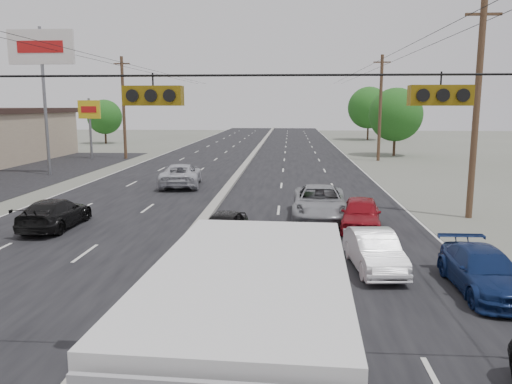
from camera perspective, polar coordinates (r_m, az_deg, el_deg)
ground at (r=11.07m, az=-18.56°, el=-19.19°), size 200.00×200.00×0.00m
road_surface at (r=39.45m, az=-1.87°, el=2.15°), size 20.00×160.00×0.02m
center_median at (r=39.43m, az=-1.88°, el=2.30°), size 0.50×160.00×0.20m
utility_pole_left_c at (r=51.58m, az=-14.89°, el=9.33°), size 1.60×0.30×10.00m
utility_pole_right_b at (r=25.38m, az=23.89°, el=8.63°), size 1.60×0.30×10.00m
utility_pole_right_c at (r=49.64m, az=14.02°, el=9.36°), size 1.60×0.30×10.00m
traffic_signals at (r=9.25m, az=-12.27°, el=10.96°), size 25.00×0.30×0.54m
pole_sign_billboard at (r=41.40m, az=-23.31°, el=14.04°), size 5.00×0.25×11.00m
pole_sign_far at (r=52.81m, az=-18.50°, el=8.40°), size 2.20×0.25×6.00m
tree_left_far at (r=73.63m, az=-16.91°, el=8.21°), size 4.80×4.80×6.12m
tree_right_mid at (r=55.02m, az=15.67°, el=8.51°), size 5.60×5.60×7.14m
tree_right_far at (r=79.81m, az=12.76°, el=9.38°), size 6.40×6.40×8.16m
box_truck at (r=7.46m, az=-0.00°, el=-18.67°), size 2.58×6.68×3.34m
red_sedan at (r=15.14m, az=-2.21°, el=-7.90°), size 1.65×4.11×1.33m
queue_car_a at (r=19.38m, az=-3.76°, el=-4.11°), size 1.91×3.74×1.22m
queue_car_b at (r=16.69m, az=13.34°, el=-6.60°), size 1.66×3.92×1.26m
queue_car_c at (r=23.69m, az=7.28°, el=-1.23°), size 2.69×5.54×1.52m
queue_car_d at (r=15.78m, az=24.57°, el=-8.28°), size 1.74×4.22×1.22m
queue_car_e at (r=21.80m, az=11.88°, el=-2.50°), size 2.18×4.26×1.39m
oncoming_near at (r=23.34m, az=-21.98°, el=-2.32°), size 1.85×4.47×1.29m
oncoming_far at (r=33.28m, az=-8.58°, el=1.91°), size 3.11×5.62×1.49m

